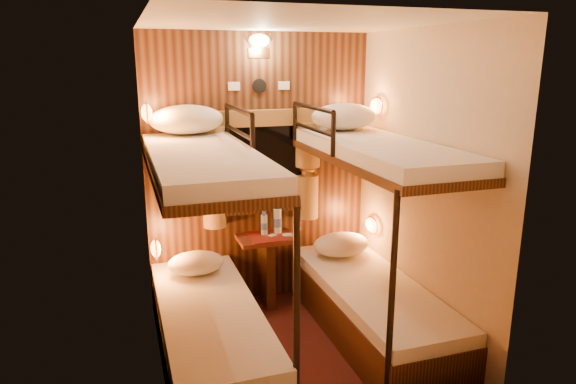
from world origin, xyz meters
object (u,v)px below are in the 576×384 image
object	(u,v)px
table	(266,261)
bottle_left	(264,225)
bunk_right	(373,270)
bunk_left	(209,292)
bottle_right	(277,221)

from	to	relation	value
table	bottle_left	distance (m)	0.33
bunk_right	bottle_left	world-z (taller)	bunk_right
bunk_left	bottle_left	size ratio (longest dim) A/B	8.76
bunk_right	table	size ratio (longest dim) A/B	2.90
table	bunk_left	bearing A→B (deg)	-129.67
bunk_left	table	distance (m)	1.02
bottle_left	bunk_left	bearing A→B (deg)	-127.88
bunk_right	table	xyz separation A→B (m)	(-0.65, 0.78, -0.14)
bunk_right	bottle_left	size ratio (longest dim) A/B	8.76
bunk_left	bunk_right	size ratio (longest dim) A/B	1.00
bunk_left	bottle_right	size ratio (longest dim) A/B	7.05
table	bottle_left	world-z (taller)	bottle_left
bunk_left	table	bearing A→B (deg)	50.33
bottle_right	table	bearing A→B (deg)	-156.68
bottle_right	bottle_left	bearing A→B (deg)	-177.23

